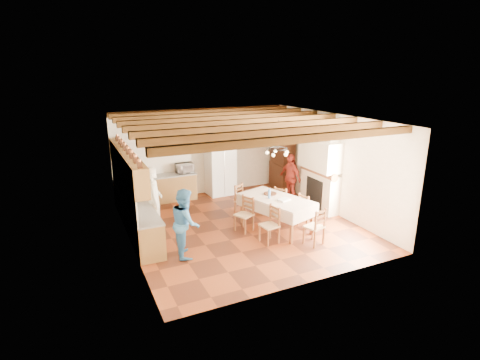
% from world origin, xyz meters
% --- Properties ---
extents(floor, '(6.00, 6.50, 0.02)m').
position_xyz_m(floor, '(0.00, 0.00, -0.01)').
color(floor, '#471F11').
rests_on(floor, ground).
extents(ceiling, '(6.00, 6.50, 0.02)m').
position_xyz_m(ceiling, '(0.00, 0.00, 3.01)').
color(ceiling, white).
rests_on(ceiling, ground).
extents(wall_back, '(6.00, 0.02, 3.00)m').
position_xyz_m(wall_back, '(0.00, 3.26, 1.50)').
color(wall_back, beige).
rests_on(wall_back, ground).
extents(wall_front, '(6.00, 0.02, 3.00)m').
position_xyz_m(wall_front, '(0.00, -3.26, 1.50)').
color(wall_front, beige).
rests_on(wall_front, ground).
extents(wall_left, '(0.02, 6.50, 3.00)m').
position_xyz_m(wall_left, '(-3.01, 0.00, 1.50)').
color(wall_left, beige).
rests_on(wall_left, ground).
extents(wall_right, '(0.02, 6.50, 3.00)m').
position_xyz_m(wall_right, '(3.01, 0.00, 1.50)').
color(wall_right, beige).
rests_on(wall_right, ground).
extents(ceiling_beams, '(6.00, 6.30, 0.16)m').
position_xyz_m(ceiling_beams, '(0.00, 0.00, 2.91)').
color(ceiling_beams, '#361F0B').
rests_on(ceiling_beams, ground).
extents(lower_cabinets_left, '(0.60, 4.30, 0.86)m').
position_xyz_m(lower_cabinets_left, '(-2.70, 1.05, 0.43)').
color(lower_cabinets_left, brown).
rests_on(lower_cabinets_left, ground).
extents(lower_cabinets_back, '(2.30, 0.60, 0.86)m').
position_xyz_m(lower_cabinets_back, '(-1.55, 2.95, 0.43)').
color(lower_cabinets_back, brown).
rests_on(lower_cabinets_back, ground).
extents(countertop_left, '(0.62, 4.30, 0.04)m').
position_xyz_m(countertop_left, '(-2.70, 1.05, 0.88)').
color(countertop_left, slate).
rests_on(countertop_left, lower_cabinets_left).
extents(countertop_back, '(2.34, 0.62, 0.04)m').
position_xyz_m(countertop_back, '(-1.55, 2.95, 0.88)').
color(countertop_back, slate).
rests_on(countertop_back, lower_cabinets_back).
extents(backsplash_left, '(0.03, 4.30, 0.60)m').
position_xyz_m(backsplash_left, '(-2.98, 1.05, 1.20)').
color(backsplash_left, '#EFE4D0').
rests_on(backsplash_left, ground).
extents(backsplash_back, '(2.30, 0.03, 0.60)m').
position_xyz_m(backsplash_back, '(-1.55, 3.23, 1.20)').
color(backsplash_back, '#EFE4D0').
rests_on(backsplash_back, ground).
extents(upper_cabinets, '(0.35, 4.20, 0.70)m').
position_xyz_m(upper_cabinets, '(-2.83, 1.05, 1.85)').
color(upper_cabinets, brown).
rests_on(upper_cabinets, ground).
extents(fireplace, '(0.56, 1.60, 2.80)m').
position_xyz_m(fireplace, '(2.72, 0.20, 1.40)').
color(fireplace, beige).
rests_on(fireplace, ground).
extents(wall_picture, '(0.34, 0.03, 0.42)m').
position_xyz_m(wall_picture, '(1.55, 3.23, 1.85)').
color(wall_picture, '#312418').
rests_on(wall_picture, ground).
extents(refrigerator, '(0.94, 0.78, 1.84)m').
position_xyz_m(refrigerator, '(0.55, 2.90, 0.92)').
color(refrigerator, white).
rests_on(refrigerator, floor).
extents(hutch, '(0.62, 1.25, 2.19)m').
position_xyz_m(hutch, '(2.75, 2.40, 1.09)').
color(hutch, '#33190D').
rests_on(hutch, floor).
extents(dining_table, '(1.61, 2.25, 0.89)m').
position_xyz_m(dining_table, '(0.79, -0.56, 0.80)').
color(dining_table, beige).
rests_on(dining_table, floor).
extents(chandelier, '(0.47, 0.47, 0.03)m').
position_xyz_m(chandelier, '(0.79, -0.56, 2.25)').
color(chandelier, black).
rests_on(chandelier, ground).
extents(chair_left_near, '(0.46, 0.47, 0.96)m').
position_xyz_m(chair_left_near, '(0.19, -1.25, 0.48)').
color(chair_left_near, brown).
rests_on(chair_left_near, floor).
extents(chair_left_far, '(0.54, 0.55, 0.96)m').
position_xyz_m(chair_left_far, '(-0.07, -0.33, 0.48)').
color(chair_left_far, brown).
rests_on(chair_left_far, floor).
extents(chair_right_near, '(0.46, 0.48, 0.96)m').
position_xyz_m(chair_right_near, '(1.67, -0.79, 0.48)').
color(chair_right_near, brown).
rests_on(chair_right_near, floor).
extents(chair_right_far, '(0.56, 0.57, 0.96)m').
position_xyz_m(chair_right_far, '(1.40, 0.09, 0.48)').
color(chair_right_far, brown).
rests_on(chair_right_far, floor).
extents(chair_end_near, '(0.52, 0.50, 0.96)m').
position_xyz_m(chair_end_near, '(1.17, -1.79, 0.48)').
color(chair_end_near, brown).
rests_on(chair_end_near, floor).
extents(chair_end_far, '(0.56, 0.56, 0.96)m').
position_xyz_m(chair_end_far, '(0.39, 0.69, 0.48)').
color(chair_end_far, brown).
rests_on(chair_end_far, floor).
extents(person_man, '(0.56, 0.74, 1.85)m').
position_xyz_m(person_man, '(-2.29, 0.50, 0.92)').
color(person_man, white).
rests_on(person_man, floor).
extents(person_woman_blue, '(0.74, 0.89, 1.63)m').
position_xyz_m(person_woman_blue, '(-1.90, -1.00, 0.82)').
color(person_woman_blue, teal).
rests_on(person_woman_blue, floor).
extents(person_woman_red, '(0.54, 0.99, 1.60)m').
position_xyz_m(person_woman_red, '(2.35, 1.22, 0.80)').
color(person_woman_red, '#9E2C22').
rests_on(person_woman_red, floor).
extents(microwave, '(0.59, 0.40, 0.32)m').
position_xyz_m(microwave, '(-0.71, 2.95, 1.06)').
color(microwave, silver).
rests_on(microwave, countertop_back).
extents(fridge_vase, '(0.34, 0.34, 0.30)m').
position_xyz_m(fridge_vase, '(0.67, 2.90, 1.99)').
color(fridge_vase, '#33190D').
rests_on(fridge_vase, refrigerator).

